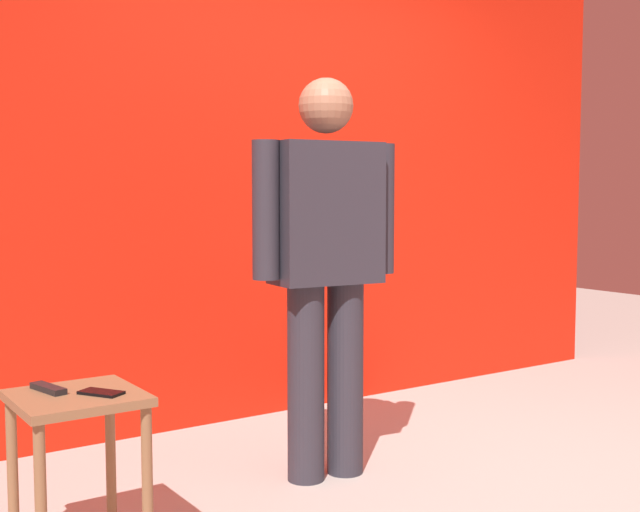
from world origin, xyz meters
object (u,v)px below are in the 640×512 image
standing_person (326,257)px  cell_phone (101,393)px  tv_remote (48,388)px  side_table (78,428)px

standing_person → cell_phone: (-1.06, -0.24, -0.38)m
tv_remote → side_table: bearing=-62.4°
side_table → cell_phone: size_ratio=3.87×
standing_person → tv_remote: standing_person is taller
cell_phone → tv_remote: 0.19m
standing_person → cell_phone: bearing=-167.5°
standing_person → tv_remote: 1.25m
cell_phone → tv_remote: tv_remote is taller
standing_person → cell_phone: standing_person is taller
cell_phone → tv_remote: size_ratio=0.85×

